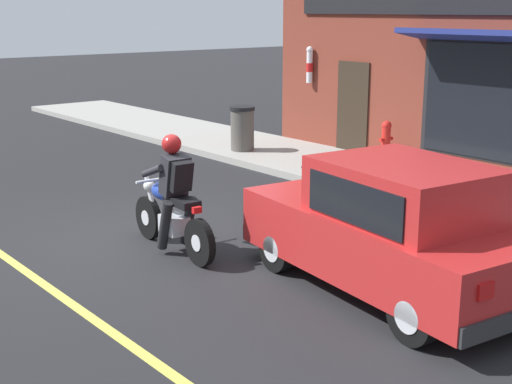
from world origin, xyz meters
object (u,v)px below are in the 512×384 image
motorcycle_with_rider (173,203)px  car_hatchback (391,229)px  fire_hydrant (386,143)px  trash_bin (242,128)px

motorcycle_with_rider → car_hatchback: size_ratio=0.51×
motorcycle_with_rider → fire_hydrant: 6.31m
fire_hydrant → trash_bin: bearing=115.0°
motorcycle_with_rider → trash_bin: motorcycle_with_rider is taller
fire_hydrant → trash_bin: (-1.38, 2.96, 0.06)m
car_hatchback → trash_bin: 8.12m
car_hatchback → fire_hydrant: size_ratio=4.49×
car_hatchback → trash_bin: bearing=63.8°
car_hatchback → motorcycle_with_rider: bearing=112.4°
trash_bin → fire_hydrant: bearing=-65.0°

